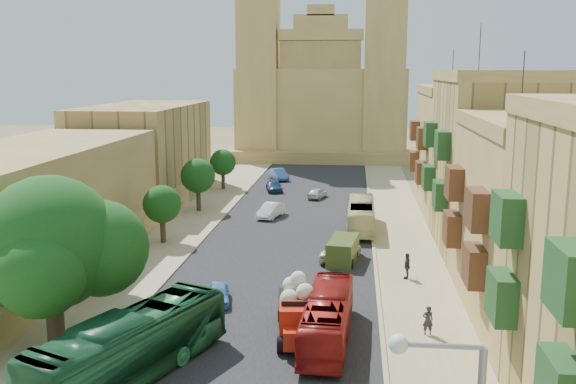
% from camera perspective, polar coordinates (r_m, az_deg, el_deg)
% --- Properties ---
extents(road_surface, '(14.00, 140.00, 0.01)m').
position_cam_1_polar(road_surface, '(57.10, 0.42, -3.19)').
color(road_surface, black).
rests_on(road_surface, ground).
extents(sidewalk_east, '(5.00, 140.00, 0.01)m').
position_cam_1_polar(sidewalk_east, '(56.99, 9.99, -3.38)').
color(sidewalk_east, tan).
rests_on(sidewalk_east, ground).
extents(sidewalk_west, '(5.00, 140.00, 0.01)m').
position_cam_1_polar(sidewalk_west, '(58.76, -8.85, -2.92)').
color(sidewalk_west, tan).
rests_on(sidewalk_west, ground).
extents(kerb_east, '(0.25, 140.00, 0.12)m').
position_cam_1_polar(kerb_east, '(56.85, 7.47, -3.29)').
color(kerb_east, tan).
rests_on(kerb_east, ground).
extents(kerb_west, '(0.25, 140.00, 0.12)m').
position_cam_1_polar(kerb_west, '(58.17, -6.47, -2.94)').
color(kerb_west, tan).
rests_on(kerb_west, ground).
extents(townhouse_b, '(9.00, 14.00, 14.90)m').
position_cam_1_polar(townhouse_b, '(38.53, 21.78, -2.21)').
color(townhouse_b, '#AC8D4E').
rests_on(townhouse_b, ground).
extents(townhouse_c, '(9.00, 14.00, 17.40)m').
position_cam_1_polar(townhouse_c, '(51.71, 17.77, 2.61)').
color(townhouse_c, tan).
rests_on(townhouse_c, ground).
extents(townhouse_d, '(9.00, 14.00, 15.90)m').
position_cam_1_polar(townhouse_d, '(65.45, 15.29, 3.71)').
color(townhouse_d, '#AC8D4E').
rests_on(townhouse_d, ground).
extents(west_wall, '(1.00, 40.00, 1.80)m').
position_cam_1_polar(west_wall, '(50.25, -15.11, -4.47)').
color(west_wall, '#AC8D4E').
rests_on(west_wall, ground).
extents(west_building_low, '(10.00, 28.00, 8.40)m').
position_cam_1_polar(west_building_low, '(50.01, -22.01, -1.08)').
color(west_building_low, olive).
rests_on(west_building_low, ground).
extents(west_building_mid, '(10.00, 22.00, 10.00)m').
position_cam_1_polar(west_building_mid, '(73.52, -12.61, 3.66)').
color(west_building_mid, tan).
rests_on(west_building_mid, ground).
extents(church, '(28.00, 22.50, 36.30)m').
position_cam_1_polar(church, '(103.98, 3.07, 8.42)').
color(church, '#AC8D4E').
rests_on(church, ground).
extents(ficus_tree, '(8.81, 8.10, 8.81)m').
position_cam_1_polar(ficus_tree, '(33.81, -20.27, -4.64)').
color(ficus_tree, '#38291C').
rests_on(ficus_tree, ground).
extents(street_tree_a, '(3.09, 3.09, 4.76)m').
position_cam_1_polar(street_tree_a, '(41.59, -15.98, -4.44)').
color(street_tree_a, '#38291C').
rests_on(street_tree_a, ground).
extents(street_tree_b, '(3.07, 3.07, 4.73)m').
position_cam_1_polar(street_tree_b, '(52.59, -11.14, -1.09)').
color(street_tree_b, '#38291C').
rests_on(street_tree_b, ground).
extents(street_tree_c, '(3.42, 3.42, 5.25)m').
position_cam_1_polar(street_tree_c, '(63.88, -8.01, 1.43)').
color(street_tree_c, '#38291C').
rests_on(street_tree_c, ground).
extents(street_tree_d, '(3.05, 3.05, 4.70)m').
position_cam_1_polar(street_tree_d, '(75.50, -5.81, 2.62)').
color(street_tree_d, '#38291C').
rests_on(street_tree_d, ground).
extents(red_truck, '(2.77, 5.80, 3.28)m').
position_cam_1_polar(red_truck, '(34.16, 0.95, -10.44)').
color(red_truck, '#B6210E').
rests_on(red_truck, ground).
extents(olive_pickup, '(2.40, 4.43, 1.74)m').
position_cam_1_polar(olive_pickup, '(47.13, 4.89, -5.20)').
color(olive_pickup, '#3D4A1C').
rests_on(olive_pickup, ground).
extents(bus_green_north, '(6.91, 11.30, 3.12)m').
position_cam_1_polar(bus_green_north, '(30.52, -13.85, -13.20)').
color(bus_green_north, '#1D5B33').
rests_on(bus_green_north, ground).
extents(bus_red_east, '(2.55, 9.22, 2.54)m').
position_cam_1_polar(bus_red_east, '(33.64, 3.53, -11.12)').
color(bus_red_east, maroon).
rests_on(bus_red_east, ground).
extents(bus_cream_east, '(2.33, 9.47, 2.63)m').
position_cam_1_polar(bus_cream_east, '(56.43, 6.53, -2.06)').
color(bus_cream_east, beige).
rests_on(bus_cream_east, ground).
extents(car_blue_a, '(1.90, 3.43, 1.10)m').
position_cam_1_polar(car_blue_a, '(39.27, -6.19, -9.00)').
color(car_blue_a, '#438CC7').
rests_on(car_blue_a, ground).
extents(car_white_a, '(2.42, 4.34, 1.35)m').
position_cam_1_polar(car_white_a, '(60.95, -1.54, -1.65)').
color(car_white_a, white).
rests_on(car_white_a, ground).
extents(car_cream, '(3.28, 5.06, 1.30)m').
position_cam_1_polar(car_cream, '(47.67, 4.73, -5.27)').
color(car_cream, beige).
rests_on(car_cream, ground).
extents(car_dkblue, '(2.54, 4.42, 1.21)m').
position_cam_1_polar(car_dkblue, '(74.03, -1.25, 0.52)').
color(car_dkblue, navy).
rests_on(car_dkblue, ground).
extents(car_white_b, '(2.30, 3.59, 1.14)m').
position_cam_1_polar(car_white_b, '(70.06, 2.61, -0.10)').
color(car_white_b, silver).
rests_on(car_white_b, ground).
extents(car_blue_b, '(3.13, 4.55, 1.42)m').
position_cam_1_polar(car_blue_b, '(81.80, -0.83, 1.59)').
color(car_blue_b, '#325EA5').
rests_on(car_blue_b, ground).
extents(pedestrian_a, '(0.64, 0.48, 1.60)m').
position_cam_1_polar(pedestrian_a, '(35.31, 12.32, -11.09)').
color(pedestrian_a, '#29282C').
rests_on(pedestrian_a, ground).
extents(pedestrian_c, '(0.58, 1.10, 1.78)m').
position_cam_1_polar(pedestrian_c, '(43.95, 10.54, -6.49)').
color(pedestrian_c, '#333336').
rests_on(pedestrian_c, ground).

